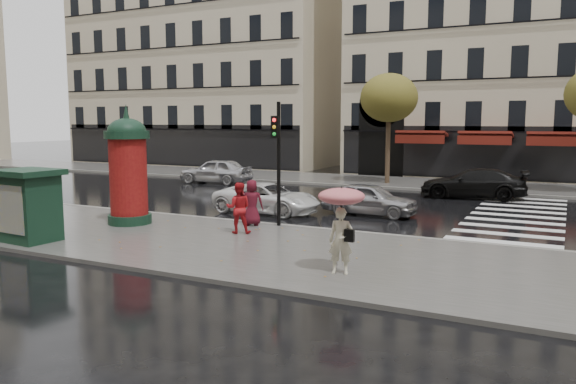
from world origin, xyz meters
The scene contains 19 objects.
ground centered at (0.00, 0.00, 0.00)m, with size 160.00×160.00×0.00m, color black.
near_sidewalk centered at (0.00, -0.50, 0.06)m, with size 90.00×7.00×0.12m, color #474744.
far_sidewalk centered at (0.00, 19.00, 0.06)m, with size 90.00×6.00×0.12m, color #474744.
near_kerb centered at (0.00, 3.00, 0.07)m, with size 90.00×0.25×0.14m, color slate.
far_kerb centered at (0.00, 16.00, 0.07)m, with size 90.00×0.25×0.14m, color slate.
zebra_crossing centered at (6.00, 9.60, 0.01)m, with size 3.60×11.75×0.01m, color silver.
bldg_far_corner centered at (6.00, 30.00, 11.31)m, with size 26.00×14.00×22.90m.
bldg_far_left centered at (-22.00, 30.00, 11.31)m, with size 24.00×14.00×22.90m.
tree_far_left centered at (-2.00, 18.00, 5.17)m, with size 3.40×3.40×6.64m.
woman_umbrella centered at (2.90, -2.16, 1.57)m, with size 1.14×1.14×2.19m.
woman_red centered at (-1.98, 0.98, 0.97)m, with size 0.83×0.65×1.71m, color #B3161B.
man_burgundy centered at (-2.29, 2.40, 0.94)m, with size 0.81×0.52×1.65m, color #4F0F1B.
morris_column centered at (-6.50, 0.72, 2.19)m, with size 1.61×1.61×4.32m.
traffic_light centered at (-1.42, 2.71, 2.79)m, with size 0.28×0.41×4.40m.
newsstand centered at (-7.15, -3.00, 1.28)m, with size 1.96×1.69×2.25m.
car_silver centered at (0.55, 7.08, 0.67)m, with size 1.57×3.91×1.33m, color #A7A7AB.
car_white centered at (-3.45, 5.60, 0.63)m, with size 2.10×4.55×1.26m, color white.
car_black centered at (3.55, 14.25, 0.74)m, with size 2.08×5.11×1.48m, color black.
car_far_silver centered at (-11.69, 14.01, 0.77)m, with size 1.83×4.54×1.55m, color silver.
Camera 1 is at (7.80, -14.77, 3.87)m, focal length 35.00 mm.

